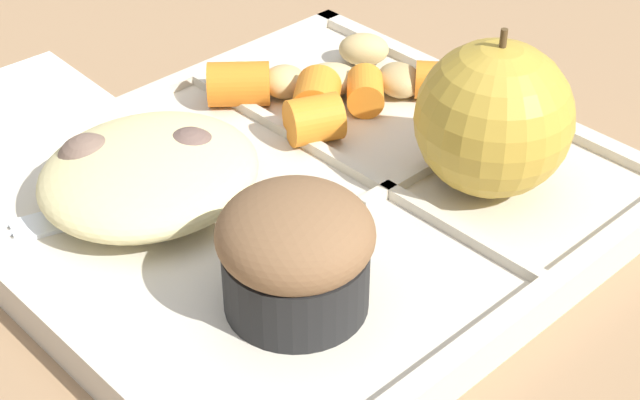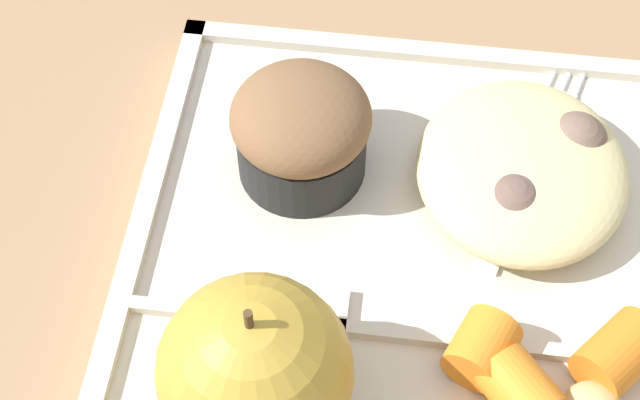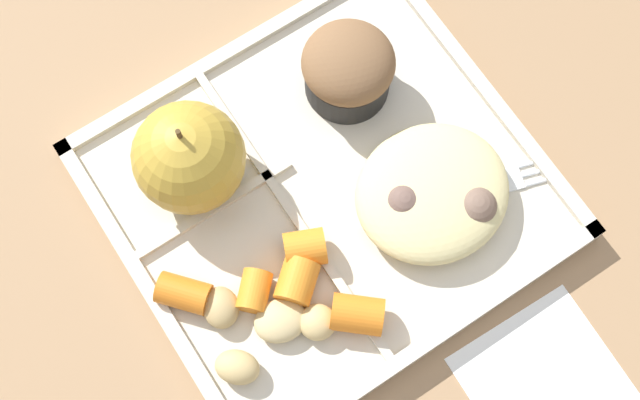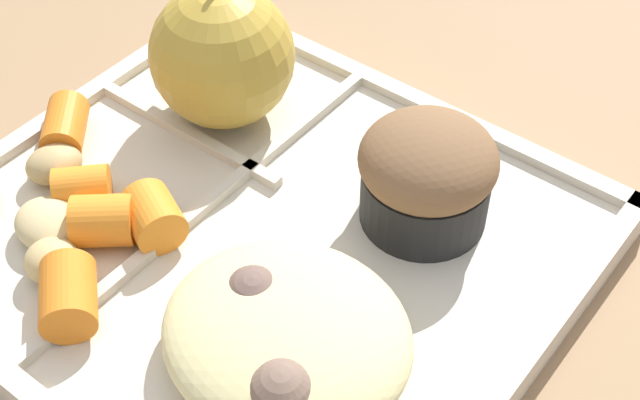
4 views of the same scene
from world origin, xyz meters
The scene contains 19 objects.
ground centered at (0.00, 0.00, 0.00)m, with size 6.00×6.00×0.00m, color #997551.
lunch_tray centered at (0.00, 0.00, 0.01)m, with size 0.31×0.29×0.02m.
green_apple centered at (-0.08, 0.06, 0.06)m, with size 0.08×0.08×0.09m.
bran_muffin centered at (0.06, 0.06, 0.05)m, with size 0.07×0.07×0.06m.
carrot_slice_center centered at (-0.13, -0.01, 0.03)m, with size 0.02×0.02×0.04m, color orange.
carrot_slice_large centered at (-0.04, -0.03, 0.03)m, with size 0.03×0.03×0.03m, color orange.
carrot_slice_small centered at (-0.06, -0.05, 0.03)m, with size 0.03×0.03×0.03m, color orange.
carrot_slice_back centered at (-0.09, -0.04, 0.03)m, with size 0.02×0.02×0.03m, color orange.
carrot_slice_tilted centered at (-0.03, -0.09, 0.03)m, with size 0.03×0.03×0.04m, color orange.
potato_chunk_small centered at (-0.06, -0.08, 0.03)m, with size 0.03×0.03×0.02m, color tan.
potato_chunk_wedge centered at (-0.13, -0.08, 0.03)m, with size 0.03×0.02×0.02m, color tan.
potato_chunk_browned centered at (-0.11, -0.04, 0.03)m, with size 0.03×0.03×0.02m, color tan.
potato_chunk_corner centered at (-0.08, -0.07, 0.02)m, with size 0.04×0.03×0.02m, color tan.
egg_noodle_pile centered at (0.06, -0.05, 0.03)m, with size 0.12×0.11×0.03m, color beige.
meatball_front centered at (0.07, -0.05, 0.03)m, with size 0.03×0.03×0.03m, color brown.
meatball_center centered at (0.08, -0.08, 0.03)m, with size 0.03×0.03×0.03m, color #755B4C.
meatball_back centered at (0.04, -0.05, 0.03)m, with size 0.03×0.03×0.03m, color brown.
plastic_fork centered at (0.09, -0.06, 0.02)m, with size 0.15×0.06×0.00m.
paper_napkin centered at (0.06, -0.21, 0.00)m, with size 0.11×0.11×0.00m, color white.
Camera 1 is at (0.29, 0.32, 0.32)m, focal length 55.67 mm.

